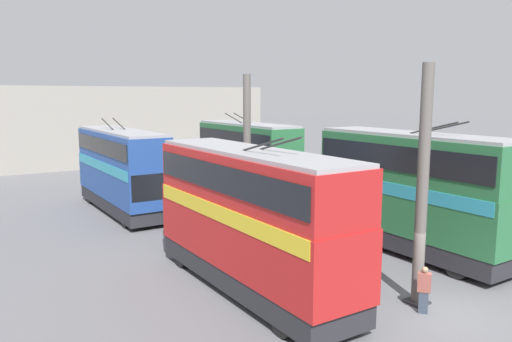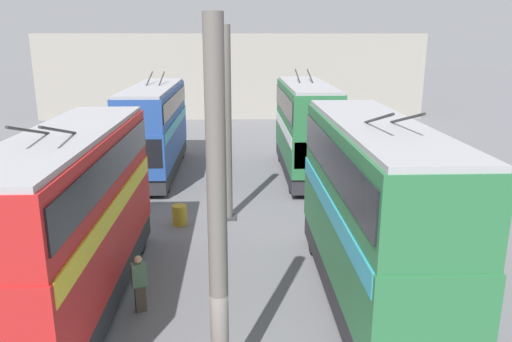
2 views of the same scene
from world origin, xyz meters
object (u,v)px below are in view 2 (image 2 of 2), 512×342
bus_right_mid (72,211)px  bus_right_far (154,124)px  bus_left_far (305,124)px  person_by_right_row (140,282)px  bus_left_near (372,204)px  oil_drum (179,215)px

bus_right_mid → bus_right_far: (14.60, 0.00, -0.11)m
bus_left_far → person_by_right_row: (-14.26, 6.61, -2.01)m
bus_right_far → person_by_right_row: (-14.96, -1.82, -1.92)m
bus_left_near → oil_drum: bus_left_near is taller
bus_right_mid → person_by_right_row: 2.75m
bus_left_near → oil_drum: 9.35m
bus_left_near → bus_left_far: bearing=0.0°
bus_left_near → bus_right_mid: bus_left_near is taller
oil_drum → bus_left_near: bearing=-136.0°
bus_right_far → oil_drum: 8.83m
person_by_right_row → oil_drum: (6.75, -0.38, -0.49)m
bus_right_far → person_by_right_row: 15.19m
oil_drum → bus_right_mid: bearing=161.0°
oil_drum → person_by_right_row: bearing=176.8°
bus_left_near → bus_right_mid: 8.43m
bus_left_near → person_by_right_row: (-0.30, 6.61, -2.15)m
oil_drum → bus_left_far: bearing=-39.7°
bus_right_mid → oil_drum: bus_right_mid is taller
bus_left_near → bus_right_far: 16.91m
bus_left_near → bus_right_far: size_ratio=0.94×
oil_drum → bus_right_far: bearing=15.0°
bus_left_far → oil_drum: bearing=140.3°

